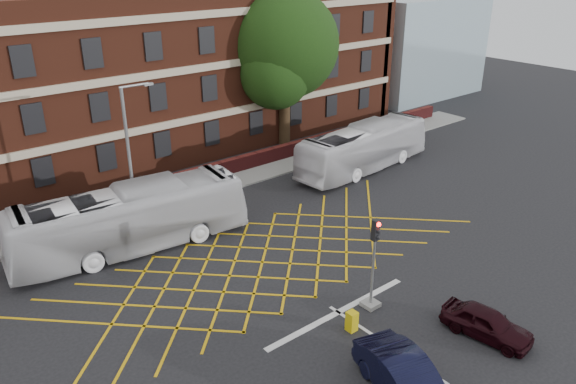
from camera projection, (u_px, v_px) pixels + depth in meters
ground at (287, 279)px, 26.98m from camera, size 120.00×120.00×0.00m
victorian_building at (92, 52)px, 39.51m from camera, size 51.00×12.17×20.40m
boundary_wall at (159, 187)px, 35.94m from camera, size 56.00×0.50×1.10m
far_pavement at (167, 198)px, 35.43m from camera, size 60.00×3.00×0.12m
glass_block at (409, 45)px, 59.62m from camera, size 14.00×10.00×10.00m
box_junction_hatching at (262, 262)px, 28.39m from camera, size 8.22×8.22×0.02m
stop_line at (338, 312)px, 24.51m from camera, size 8.00×0.30×0.02m
bus_left at (130, 219)px, 29.04m from camera, size 12.58×4.34×3.43m
bus_right at (364, 148)px, 39.63m from camera, size 11.70×3.59×3.21m
car_navy at (407, 380)px, 19.56m from camera, size 2.88×5.06×1.58m
car_maroon at (487, 323)px, 22.79m from camera, size 2.02×3.87×1.26m
deciduous_tree at (284, 52)px, 42.52m from camera, size 8.36×8.31×12.04m
traffic_light_near at (373, 272)px, 24.24m from camera, size 0.70×0.70×4.27m
street_lamp at (134, 186)px, 30.41m from camera, size 2.25×1.00×8.22m
utility_cabinet at (352, 321)px, 23.20m from camera, size 0.40×0.40×0.89m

